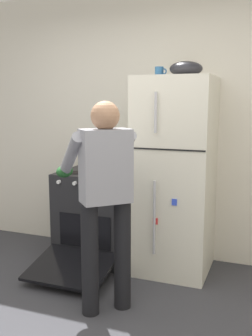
% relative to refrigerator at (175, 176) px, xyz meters
% --- Properties ---
extents(kitchen_wall_back, '(6.00, 0.10, 2.70)m').
position_rel_refrigerator_xyz_m(kitchen_wall_back, '(-0.37, 0.38, 0.44)').
color(kitchen_wall_back, silver).
rests_on(kitchen_wall_back, ground).
extents(refrigerator, '(0.68, 0.72, 1.81)m').
position_rel_refrigerator_xyz_m(refrigerator, '(0.00, 0.00, 0.00)').
color(refrigerator, silver).
rests_on(refrigerator, ground).
extents(stove_range, '(0.76, 1.21, 0.91)m').
position_rel_refrigerator_xyz_m(stove_range, '(-0.78, -0.02, -0.46)').
color(stove_range, black).
rests_on(stove_range, ground).
extents(person_cook, '(0.72, 0.76, 1.60)m').
position_rel_refrigerator_xyz_m(person_cook, '(-0.32, -0.91, 0.06)').
color(person_cook, black).
rests_on(person_cook, ground).
extents(red_pot, '(0.33, 0.23, 0.14)m').
position_rel_refrigerator_xyz_m(red_pot, '(-0.62, -0.05, 0.07)').
color(red_pot, '#236638').
rests_on(red_pot, stove_range).
extents(coffee_mug, '(0.11, 0.08, 0.10)m').
position_rel_refrigerator_xyz_m(coffee_mug, '(-0.18, 0.05, 0.95)').
color(coffee_mug, '#2D6093').
rests_on(coffee_mug, refrigerator).
extents(pepper_mill, '(0.05, 0.05, 0.18)m').
position_rel_refrigerator_xyz_m(pepper_mill, '(-1.08, 0.20, 0.09)').
color(pepper_mill, brown).
rests_on(pepper_mill, stove_range).
extents(mixing_bowl, '(0.29, 0.29, 0.13)m').
position_rel_refrigerator_xyz_m(mixing_bowl, '(0.08, 0.00, 0.97)').
color(mixing_bowl, black).
rests_on(mixing_bowl, refrigerator).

